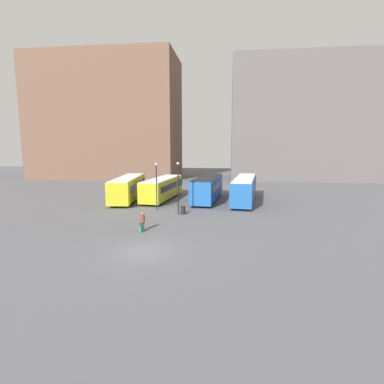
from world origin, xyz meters
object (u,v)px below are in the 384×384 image
bus_0 (128,187)px  suitcase (142,229)px  trash_bin (183,210)px  lamp_post_0 (156,182)px  lamp_post_1 (178,184)px  bus_2 (208,188)px  traveler (143,220)px  bus_1 (163,188)px  bus_3 (245,188)px

bus_0 → suitcase: (6.13, -14.62, -1.36)m
trash_bin → lamp_post_0: bearing=148.9°
bus_0 → lamp_post_1: bearing=-139.9°
bus_2 → lamp_post_0: bearing=146.4°
traveler → bus_1: bearing=29.1°
traveler → bus_2: bearing=6.6°
bus_1 → bus_2: size_ratio=1.01×
bus_0 → bus_3: (15.22, 0.60, 0.05)m
bus_0 → trash_bin: (8.50, -7.59, -1.23)m
traveler → lamp_post_0: (-0.84, 8.48, 2.16)m
suitcase → trash_bin: bearing=4.3°
bus_1 → bus_2: bus_2 is taller
traveler → lamp_post_1: (1.91, 6.58, 2.27)m
suitcase → lamp_post_0: bearing=28.6°
suitcase → lamp_post_0: size_ratio=0.16×
bus_1 → lamp_post_0: bearing=-167.4°
bus_2 → trash_bin: bearing=172.3°
bus_0 → lamp_post_0: lamp_post_0 is taller
bus_3 → bus_1: bearing=94.7°
bus_2 → suitcase: size_ratio=13.03×
bus_1 → bus_2: 6.03m
bus_0 → lamp_post_0: (5.24, -5.62, 1.44)m
bus_3 → traveler: 17.33m
bus_0 → traveler: bus_0 is taller
bus_0 → bus_1: (4.44, 1.02, -0.10)m
bus_0 → lamp_post_1: size_ratio=2.17×
bus_0 → bus_3: bus_3 is taller
lamp_post_0 → trash_bin: size_ratio=6.13×
bus_1 → bus_3: bus_3 is taller
bus_2 → lamp_post_0: lamp_post_0 is taller
lamp_post_1 → lamp_post_0: bearing=145.4°
bus_2 → bus_1: bearing=93.7°
suitcase → trash_bin: trash_bin is taller
bus_2 → traveler: (-4.38, -14.94, -0.76)m
traveler → lamp_post_0: size_ratio=0.30×
bus_3 → lamp_post_0: lamp_post_0 is taller
bus_3 → suitcase: size_ratio=14.86×
bus_1 → lamp_post_0: lamp_post_0 is taller
traveler → trash_bin: 6.97m
bus_1 → lamp_post_1: 9.39m
lamp_post_0 → trash_bin: bearing=-31.1°
bus_3 → lamp_post_1: bearing=145.2°
lamp_post_1 → trash_bin: size_ratio=6.38×
traveler → lamp_post_1: bearing=6.8°
lamp_post_1 → trash_bin: (0.51, -0.07, -2.78)m
traveler → bus_0: bearing=46.3°
suitcase → lamp_post_1: (1.86, 7.10, 2.91)m
bus_3 → suitcase: 17.78m
bus_3 → lamp_post_1: size_ratio=2.31×
bus_1 → suitcase: size_ratio=13.18×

